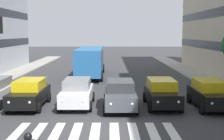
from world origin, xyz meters
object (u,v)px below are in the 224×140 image
at_px(car_2, 120,94).
at_px(bus_behind_traffic, 91,59).
at_px(car_1, 162,93).
at_px(car_3, 77,92).
at_px(car_0, 210,94).
at_px(car_4, 29,93).

xyz_separation_m(car_2, bus_behind_traffic, (2.69, -14.33, 0.97)).
bearing_deg(car_1, car_3, -1.76).
height_order(car_0, bus_behind_traffic, bus_behind_traffic).
bearing_deg(car_0, car_4, -1.52).
bearing_deg(car_0, car_2, 1.37).
bearing_deg(bus_behind_traffic, car_3, 90.00).
relative_size(car_0, bus_behind_traffic, 0.42).
xyz_separation_m(car_0, bus_behind_traffic, (8.19, -14.20, 0.97)).
bearing_deg(car_2, bus_behind_traffic, -79.39).
bearing_deg(car_2, car_1, -168.73).
xyz_separation_m(car_0, car_2, (5.51, 0.13, 0.00)).
bearing_deg(car_4, car_1, -179.35).
bearing_deg(car_0, car_1, -7.68).
bearing_deg(car_3, car_2, 165.70).
relative_size(car_1, bus_behind_traffic, 0.42).
xyz_separation_m(car_1, car_3, (5.30, -0.16, 0.00)).
relative_size(car_2, car_4, 1.00).
height_order(car_4, bus_behind_traffic, bus_behind_traffic).
relative_size(car_2, bus_behind_traffic, 0.42).
bearing_deg(car_4, bus_behind_traffic, -101.92).
height_order(car_3, car_4, same).
bearing_deg(car_2, car_4, -4.35).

